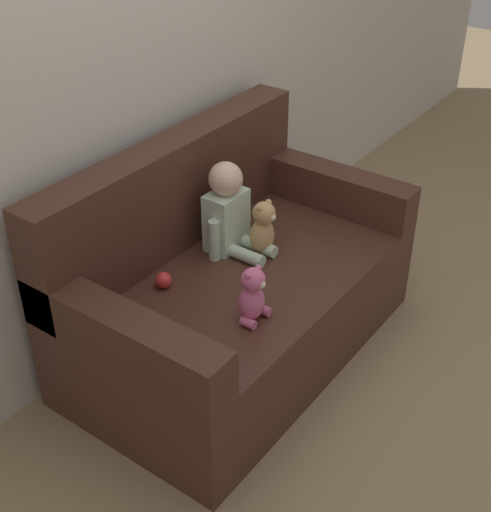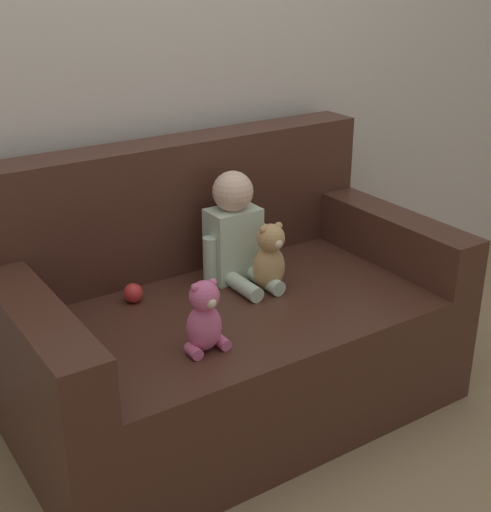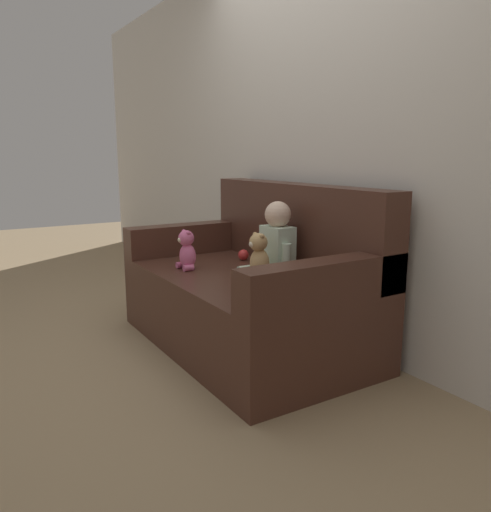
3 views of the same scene
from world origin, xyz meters
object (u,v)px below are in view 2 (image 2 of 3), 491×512
(plush_toy_side, at_px, (204,318))
(person_baby, at_px, (235,234))
(toy_ball, at_px, (133,293))
(teddy_bear_brown, at_px, (270,257))
(couch, at_px, (223,323))

(plush_toy_side, bearing_deg, person_baby, 46.84)
(plush_toy_side, bearing_deg, toy_ball, 95.93)
(plush_toy_side, height_order, toy_ball, plush_toy_side)
(teddy_bear_brown, xyz_separation_m, plush_toy_side, (-0.43, -0.25, -0.02))
(person_baby, distance_m, toy_ball, 0.45)
(plush_toy_side, bearing_deg, teddy_bear_brown, 30.04)
(person_baby, xyz_separation_m, toy_ball, (-0.42, 0.04, -0.15))
(person_baby, height_order, plush_toy_side, person_baby)
(teddy_bear_brown, distance_m, plush_toy_side, 0.49)
(couch, xyz_separation_m, teddy_bear_brown, (0.16, -0.07, 0.26))
(teddy_bear_brown, distance_m, toy_ball, 0.52)
(couch, bearing_deg, toy_ball, 158.85)
(couch, relative_size, plush_toy_side, 6.67)
(couch, height_order, teddy_bear_brown, couch)
(teddy_bear_brown, relative_size, plush_toy_side, 1.08)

